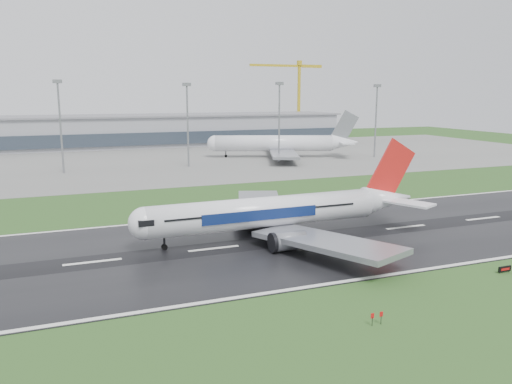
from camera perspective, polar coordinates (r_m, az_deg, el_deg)
name	(u,v)px	position (r m, az deg, el deg)	size (l,w,h in m)	color
ground	(214,249)	(88.53, -4.76, -6.39)	(520.00, 520.00, 0.00)	#24491A
runway	(214,249)	(88.51, -4.76, -6.36)	(400.00, 45.00, 0.10)	black
apron	(125,161)	(209.19, -14.48, 3.38)	(400.00, 130.00, 0.08)	slate
terminal	(110,132)	(267.90, -16.09, 6.50)	(240.00, 36.00, 15.00)	gray
main_airliner	(285,192)	(93.78, 3.23, -0.02)	(56.94, 54.23, 16.81)	white
parked_airliner	(280,135)	(214.13, 2.70, 6.43)	(64.34, 59.90, 18.86)	white
tower_crane	(299,100)	(312.39, 4.83, 10.27)	(46.35, 2.53, 45.64)	gold
runway_sign	(505,269)	(85.36, 26.11, -7.80)	(2.30, 0.26, 1.04)	black
floodmast_2	(61,129)	(181.57, -21.05, 6.61)	(0.64, 0.64, 29.72)	gray
floodmast_3	(188,127)	(186.69, -7.67, 7.23)	(0.64, 0.64, 29.03)	gray
floodmast_4	(279,124)	(198.17, 2.61, 7.61)	(0.64, 0.64, 29.63)	gray
floodmast_5	(376,123)	(219.53, 13.28, 7.58)	(0.64, 0.64, 29.04)	gray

